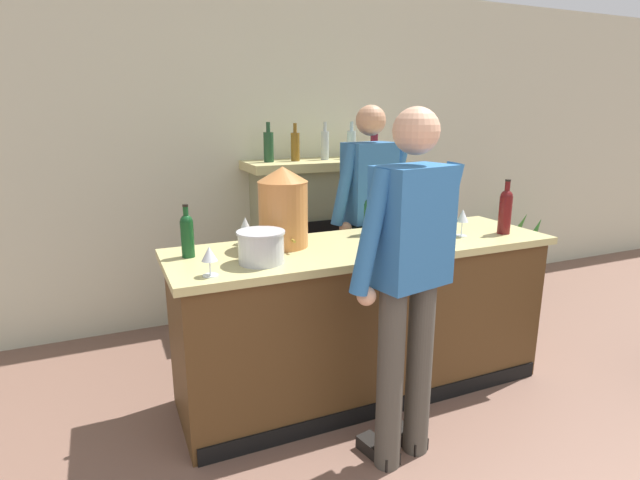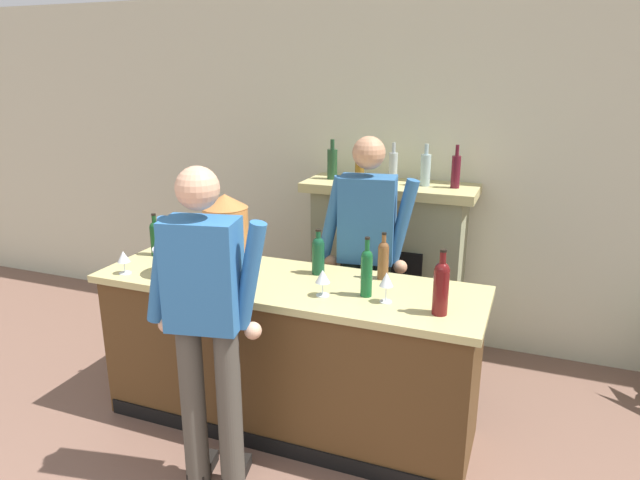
# 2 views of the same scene
# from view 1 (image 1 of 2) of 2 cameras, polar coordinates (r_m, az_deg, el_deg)

# --- Properties ---
(wall_back_panel) EXTENTS (12.00, 0.07, 2.75)m
(wall_back_panel) POSITION_cam_1_polar(r_m,az_deg,el_deg) (4.44, -1.69, 9.81)
(wall_back_panel) COLOR beige
(wall_back_panel) RESTS_ON ground_plane
(bar_counter) EXTENTS (2.35, 0.73, 0.97)m
(bar_counter) POSITION_cam_1_polar(r_m,az_deg,el_deg) (3.17, 5.03, -8.81)
(bar_counter) COLOR #503419
(bar_counter) RESTS_ON ground_plane
(fireplace_stone) EXTENTS (1.31, 0.52, 1.66)m
(fireplace_stone) POSITION_cam_1_polar(r_m,az_deg,el_deg) (4.33, 0.25, 0.46)
(fireplace_stone) COLOR gray
(fireplace_stone) RESTS_ON ground_plane
(potted_plant_corner) EXTENTS (0.48, 0.52, 0.76)m
(potted_plant_corner) POSITION_cam_1_polar(r_m,az_deg,el_deg) (5.50, 21.93, -1.53)
(potted_plant_corner) COLOR #464244
(potted_plant_corner) RESTS_ON ground_plane
(person_customer) EXTENTS (0.65, 0.36, 1.76)m
(person_customer) POSITION_cam_1_polar(r_m,az_deg,el_deg) (2.39, 10.10, -4.27)
(person_customer) COLOR #48443B
(person_customer) RESTS_ON ground_plane
(person_bartender) EXTENTS (0.65, 0.35, 1.78)m
(person_bartender) POSITION_cam_1_polar(r_m,az_deg,el_deg) (3.63, 5.60, 2.55)
(person_bartender) COLOR #1B2D2C
(person_bartender) RESTS_ON ground_plane
(copper_dispenser) EXTENTS (0.29, 0.33, 0.47)m
(copper_dispenser) POSITION_cam_1_polar(r_m,az_deg,el_deg) (2.88, -4.24, 3.80)
(copper_dispenser) COLOR #C5793D
(copper_dispenser) RESTS_ON bar_counter
(ice_bucket_steel) EXTENTS (0.25, 0.25, 0.17)m
(ice_bucket_steel) POSITION_cam_1_polar(r_m,az_deg,el_deg) (2.60, -6.74, -0.78)
(ice_bucket_steel) COLOR silver
(ice_bucket_steel) RESTS_ON bar_counter
(wine_bottle_port_short) EXTENTS (0.07, 0.07, 0.29)m
(wine_bottle_port_short) POSITION_cam_1_polar(r_m,az_deg,el_deg) (2.77, -14.94, 0.70)
(wine_bottle_port_short) COLOR #12431D
(wine_bottle_port_short) RESTS_ON bar_counter
(wine_bottle_rose_blush) EXTENTS (0.07, 0.07, 0.34)m
(wine_bottle_rose_blush) POSITION_cam_1_polar(r_m,az_deg,el_deg) (3.21, 13.75, 2.98)
(wine_bottle_rose_blush) COLOR #125025
(wine_bottle_rose_blush) RESTS_ON bar_counter
(wine_bottle_merlot_tall) EXTENTS (0.08, 0.08, 0.29)m
(wine_bottle_merlot_tall) POSITION_cam_1_polar(r_m,az_deg,el_deg) (3.20, 5.74, 2.92)
(wine_bottle_merlot_tall) COLOR #114328
(wine_bottle_merlot_tall) RESTS_ON bar_counter
(wine_bottle_riesling_slim) EXTENTS (0.07, 0.07, 0.29)m
(wine_bottle_riesling_slim) POSITION_cam_1_polar(r_m,az_deg,el_deg) (3.46, 10.96, 3.58)
(wine_bottle_riesling_slim) COLOR brown
(wine_bottle_riesling_slim) RESTS_ON bar_counter
(wine_bottle_burgundy_dark) EXTENTS (0.08, 0.08, 0.35)m
(wine_bottle_burgundy_dark) POSITION_cam_1_polar(r_m,az_deg,el_deg) (3.41, 20.42, 3.27)
(wine_bottle_burgundy_dark) COLOR #581212
(wine_bottle_burgundy_dark) RESTS_ON bar_counter
(wine_glass_front_right) EXTENTS (0.08, 0.08, 0.17)m
(wine_glass_front_right) POSITION_cam_1_polar(r_m,az_deg,el_deg) (3.26, 15.98, 2.56)
(wine_glass_front_right) COLOR silver
(wine_glass_front_right) RESTS_ON bar_counter
(wine_glass_near_bucket) EXTENTS (0.08, 0.08, 0.15)m
(wine_glass_near_bucket) POSITION_cam_1_polar(r_m,az_deg,el_deg) (2.43, -12.53, -1.73)
(wine_glass_near_bucket) COLOR silver
(wine_glass_near_bucket) RESTS_ON bar_counter
(wine_glass_back_row) EXTENTS (0.08, 0.08, 0.16)m
(wine_glass_back_row) POSITION_cam_1_polar(r_m,az_deg,el_deg) (2.99, -8.54, 1.63)
(wine_glass_back_row) COLOR silver
(wine_glass_back_row) RESTS_ON bar_counter
(wine_glass_by_dispenser) EXTENTS (0.08, 0.08, 0.15)m
(wine_glass_by_dispenser) POSITION_cam_1_polar(r_m,az_deg,el_deg) (3.02, 11.26, 1.62)
(wine_glass_by_dispenser) COLOR silver
(wine_glass_by_dispenser) RESTS_ON bar_counter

